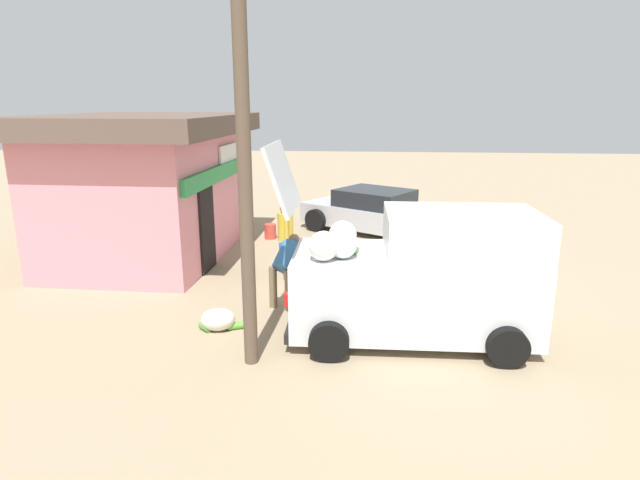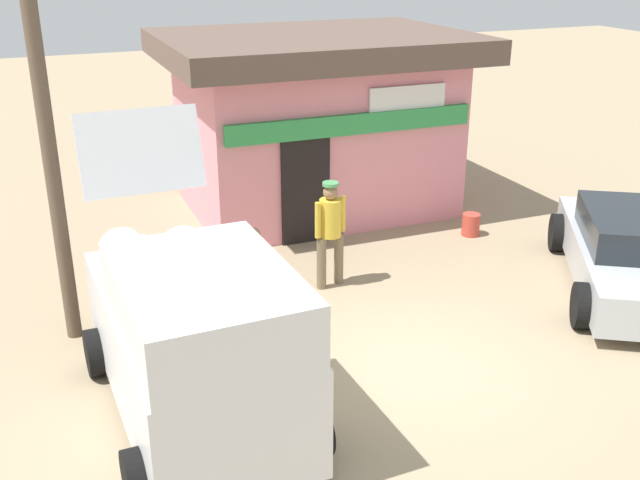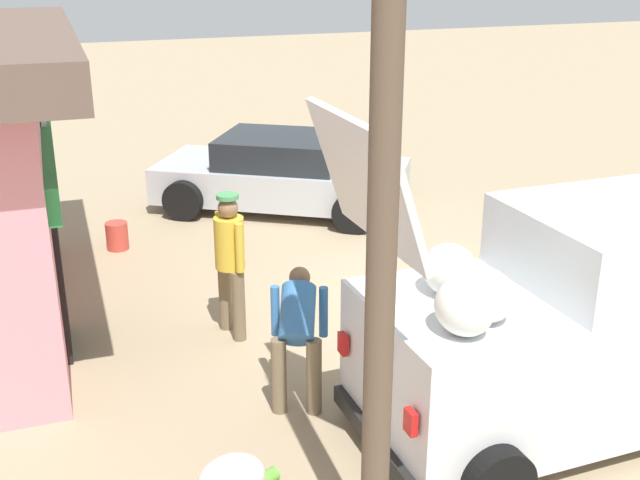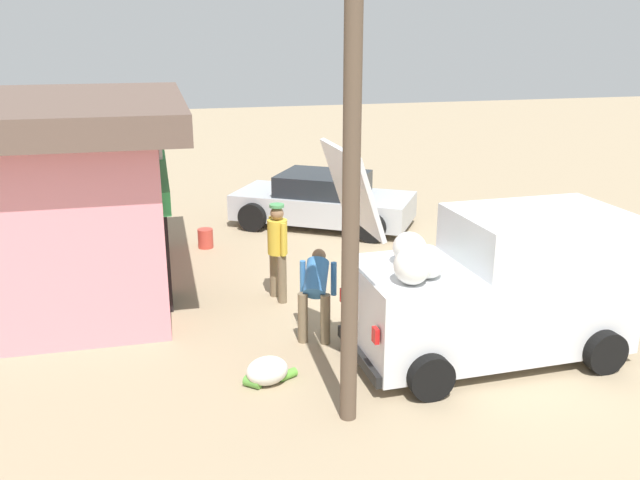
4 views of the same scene
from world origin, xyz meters
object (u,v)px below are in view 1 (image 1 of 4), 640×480
Objects in this scene: vendor_standing at (286,233)px; delivery_van at (420,276)px; unloaded_banana_pile at (218,320)px; paint_bucket at (270,231)px; parked_sedan at (374,212)px; storefront_bar at (146,184)px; customer_bending at (286,264)px.

delivery_van is at bearing -136.86° from vendor_standing.
paint_bucket is at bearing 2.23° from unloaded_banana_pile.
unloaded_banana_pile is 1.86× the size of paint_bucket.
paint_bucket is (6.12, 0.24, 0.03)m from unloaded_banana_pile.
paint_bucket is at bearing 16.38° from vendor_standing.
storefront_bar is at bearing 119.24° from parked_sedan.
delivery_van is 3.46m from unloaded_banana_pile.
customer_bending is 3.19× the size of paint_bucket.
vendor_standing is at bearing 155.69° from parked_sedan.
delivery_van reaches higher than parked_sedan.
storefront_bar is at bearing 70.99° from vendor_standing.
vendor_standing reaches higher than customer_bending.
paint_bucket is (4.91, 1.22, -0.60)m from customer_bending.
parked_sedan is (3.09, -5.52, -1.22)m from storefront_bar.
customer_bending is (1.15, 2.36, -0.23)m from delivery_van.
customer_bending is 1.72× the size of unloaded_banana_pile.
paint_bucket is (6.06, 3.58, -0.83)m from delivery_van.
storefront_bar reaches higher than paint_bucket.
paint_bucket is (-1.06, 2.91, -0.40)m from parked_sedan.
vendor_standing reaches higher than unloaded_banana_pile.
storefront_bar is at bearing 56.95° from delivery_van.
customer_bending is at bearing -171.05° from vendor_standing.
vendor_standing is at bearing -14.14° from unloaded_banana_pile.
customer_bending is (-2.88, -3.83, -1.01)m from storefront_bar.
unloaded_banana_pile is at bearing 140.94° from customer_bending.
storefront_bar is 3.42× the size of vendor_standing.
delivery_van is 10.18× the size of paint_bucket.
storefront_bar reaches higher than vendor_standing.
storefront_bar is 6.45m from parked_sedan.
unloaded_banana_pile is (-1.21, 0.98, -0.64)m from customer_bending.
delivery_van is 7.17m from parked_sedan.
customer_bending is at bearing 164.19° from parked_sedan.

